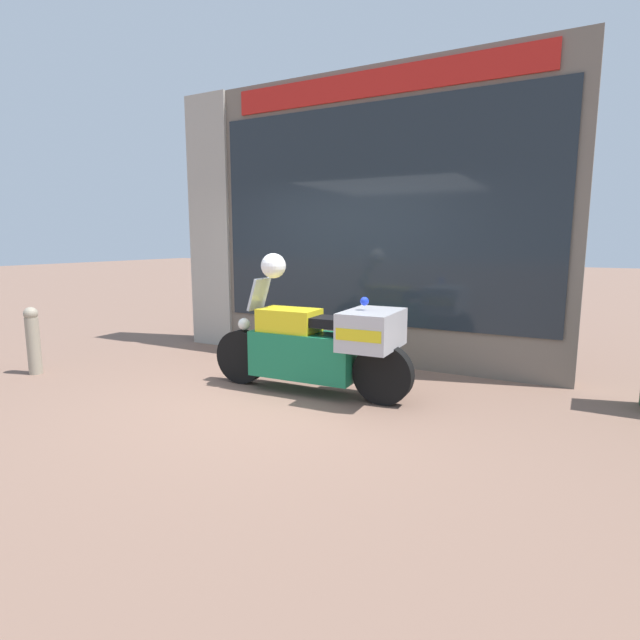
{
  "coord_description": "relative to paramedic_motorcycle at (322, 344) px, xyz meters",
  "views": [
    {
      "loc": [
        2.83,
        -4.29,
        1.66
      ],
      "look_at": [
        0.08,
        0.79,
        0.72
      ],
      "focal_mm": 28.0,
      "sensor_mm": 36.0,
      "label": 1
    }
  ],
  "objects": [
    {
      "name": "shop_building",
      "position": [
        -0.73,
        1.7,
        1.35
      ],
      "size": [
        5.55,
        0.55,
        3.8
      ],
      "color": "#6B6056",
      "rests_on": "ground"
    },
    {
      "name": "window_display",
      "position": [
        -0.07,
        1.73,
        -0.08
      ],
      "size": [
        4.35,
        0.3,
        2.03
      ],
      "color": "slate",
      "rests_on": "ground"
    },
    {
      "name": "paramedic_motorcycle",
      "position": [
        0.0,
        0.0,
        0.0
      ],
      "size": [
        2.36,
        0.77,
        1.24
      ],
      "rotation": [
        0.0,
        0.0,
        3.18
      ],
      "color": "black",
      "rests_on": "ground"
    },
    {
      "name": "street_bollard",
      "position": [
        -3.55,
        -0.96,
        -0.12
      ],
      "size": [
        0.16,
        0.16,
        0.84
      ],
      "color": "gray",
      "rests_on": "ground"
    },
    {
      "name": "white_helmet",
      "position": [
        -0.59,
        -0.02,
        0.82
      ],
      "size": [
        0.27,
        0.27,
        0.27
      ],
      "primitive_type": "sphere",
      "color": "white",
      "rests_on": "paramedic_motorcycle"
    },
    {
      "name": "ground_plane",
      "position": [
        -0.37,
        -0.3,
        -0.56
      ],
      "size": [
        60.0,
        60.0,
        0.0
      ],
      "primitive_type": "plane",
      "color": "#7A5B4C"
    }
  ]
}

